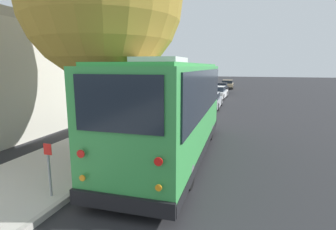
# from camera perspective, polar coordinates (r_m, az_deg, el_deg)

# --- Properties ---
(ground_plane) EXTENTS (160.00, 160.00, 0.00)m
(ground_plane) POSITION_cam_1_polar(r_m,az_deg,el_deg) (10.42, 1.22, -8.19)
(ground_plane) COLOR #28282B
(sidewalk_slab) EXTENTS (80.00, 3.42, 0.15)m
(sidewalk_slab) POSITION_cam_1_polar(r_m,az_deg,el_deg) (11.70, -14.76, -6.05)
(sidewalk_slab) COLOR beige
(sidewalk_slab) RESTS_ON ground
(curb_strip) EXTENTS (80.00, 0.14, 0.15)m
(curb_strip) POSITION_cam_1_polar(r_m,az_deg,el_deg) (10.90, -6.69, -7.00)
(curb_strip) COLOR #AAA69D
(curb_strip) RESTS_ON ground
(shuttle_bus) EXTENTS (9.15, 2.87, 3.61)m
(shuttle_bus) POSITION_cam_1_polar(r_m,az_deg,el_deg) (9.62, 1.06, 2.11)
(shuttle_bus) COLOR green
(shuttle_bus) RESTS_ON ground
(parked_sedan_silver) EXTENTS (4.35, 1.83, 1.26)m
(parked_sedan_silver) POSITION_cam_1_polar(r_m,az_deg,el_deg) (21.67, 9.00, 3.10)
(parked_sedan_silver) COLOR #A8AAAF
(parked_sedan_silver) RESTS_ON ground
(parked_sedan_white) EXTENTS (4.47, 1.82, 1.30)m
(parked_sedan_white) POSITION_cam_1_polar(r_m,az_deg,el_deg) (28.09, 10.78, 4.77)
(parked_sedan_white) COLOR silver
(parked_sedan_white) RESTS_ON ground
(parked_sedan_black) EXTENTS (4.42, 1.75, 1.31)m
(parked_sedan_black) POSITION_cam_1_polar(r_m,az_deg,el_deg) (33.73, 11.39, 5.70)
(parked_sedan_black) COLOR black
(parked_sedan_black) RESTS_ON ground
(parked_sedan_tan) EXTENTS (4.32, 1.83, 1.31)m
(parked_sedan_tan) POSITION_cam_1_polar(r_m,az_deg,el_deg) (40.91, 12.78, 6.47)
(parked_sedan_tan) COLOR tan
(parked_sedan_tan) RESTS_ON ground
(sign_post_near) EXTENTS (0.06, 0.22, 1.35)m
(sign_post_near) POSITION_cam_1_polar(r_m,az_deg,el_deg) (7.22, -24.43, -10.69)
(sign_post_near) COLOR gray
(sign_post_near) RESTS_ON sidewalk_slab
(sign_post_far) EXTENTS (0.06, 0.06, 1.18)m
(sign_post_far) POSITION_cam_1_polar(r_m,az_deg,el_deg) (8.43, -17.25, -7.96)
(sign_post_far) COLOR gray
(sign_post_far) RESTS_ON sidewalk_slab
(building_backdrop) EXTENTS (23.88, 8.63, 5.72)m
(building_backdrop) POSITION_cam_1_polar(r_m,az_deg,el_deg) (18.73, -30.19, 7.06)
(building_backdrop) COLOR beige
(building_backdrop) RESTS_ON ground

